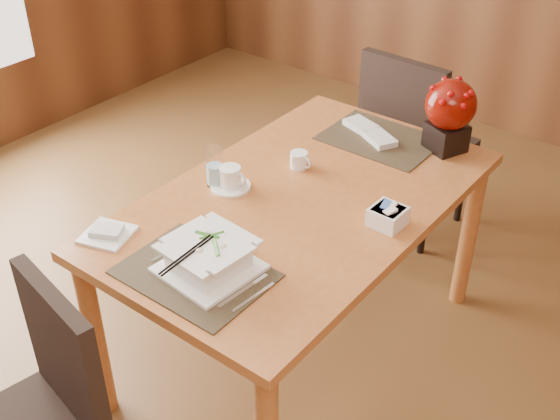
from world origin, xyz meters
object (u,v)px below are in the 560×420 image
Objects in this scene: bread_plate at (107,235)px; far_chair at (410,136)px; creamer_jug at (299,160)px; dining_table at (300,220)px; coffee_cup at (230,179)px; near_chair at (38,412)px; sugar_caddy at (388,216)px; water_glass at (215,167)px; berry_decor at (450,111)px; soup_setting at (208,257)px.

far_chair is at bearing 80.01° from bread_plate.
creamer_jug is 0.09× the size of far_chair.
dining_table is 0.25m from creamer_jug.
far_chair reaches higher than creamer_jug.
near_chair reaches higher than coffee_cup.
creamer_jug is at bearing 72.51° from bread_plate.
bread_plate is at bearing -138.31° from sugar_caddy.
sugar_caddy is (0.63, 0.16, -0.04)m from water_glass.
far_chair is (-0.09, 1.01, -0.11)m from dining_table.
water_glass is (-0.30, -0.12, 0.17)m from dining_table.
far_chair is (-0.42, 0.97, -0.24)m from sugar_caddy.
berry_decor is (0.49, 0.74, 0.13)m from coffee_cup.
soup_setting is at bearing -100.85° from berry_decor.
sugar_caddy is at bearing 14.60° from water_glass.
coffee_cup is 0.16× the size of near_chair.
near_chair is (0.10, -0.98, -0.28)m from coffee_cup.
near_chair is 0.94× the size of far_chair.
dining_table is 0.36m from sugar_caddy.
water_glass reaches higher than sugar_caddy.
coffee_cup is at bearing 106.94° from near_chair.
dining_table is at bearing 93.45° from near_chair.
berry_decor is at bearing 54.34° from water_glass.
creamer_jug is (-0.16, 0.68, -0.02)m from soup_setting.
bread_plate is at bearing -164.95° from soup_setting.
coffee_cup is at bearing -157.21° from dining_table.
dining_table is 1.56× the size of far_chair.
soup_setting is at bearing 9.98° from bread_plate.
far_chair is at bearing 79.39° from water_glass.
berry_decor reaches higher than bread_plate.
dining_table is at bearing 57.50° from bread_plate.
water_glass reaches higher than dining_table.
bread_plate is at bearing 82.82° from far_chair.
dining_table is 0.30m from coffee_cup.
near_chair is at bearing -83.99° from coffee_cup.
dining_table is at bearing 22.79° from coffee_cup.
coffee_cup is 0.50× the size of berry_decor.
creamer_jug is (0.11, 0.27, -0.00)m from coffee_cup.
dining_table is 1.10m from near_chair.
coffee_cup is 0.29m from creamer_jug.
far_chair is (0.05, 2.09, 0.03)m from near_chair.
berry_decor is at bearing 84.22° from soup_setting.
far_chair is (-0.33, 0.37, -0.37)m from berry_decor.
soup_setting is 0.70m from creamer_jug.
berry_decor is at bearing 58.56° from creamer_jug.
soup_setting is 0.63m from sugar_caddy.
creamer_jug is 0.10× the size of near_chair.
bread_plate is (-0.37, -0.58, 0.10)m from dining_table.
far_chair is (0.21, 1.13, -0.28)m from water_glass.
water_glass is 0.52× the size of berry_decor.
soup_setting reaches higher than creamer_jug.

